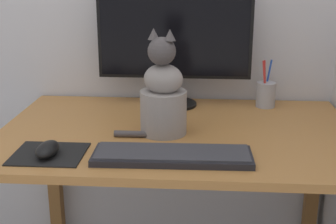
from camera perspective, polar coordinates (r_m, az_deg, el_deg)
desk at (r=1.56m, az=1.09°, el=-5.62°), size 1.15×0.74×0.72m
monitor at (r=1.73m, az=0.80°, el=8.74°), size 0.57×0.17×0.44m
keyboard at (r=1.29m, az=0.64°, el=-5.29°), size 0.44×0.15×0.02m
mousepad_left at (r=1.37m, az=-14.30°, el=-4.96°), size 0.20×0.18×0.00m
computer_mouse_left at (r=1.35m, az=-14.47°, el=-4.42°), size 0.06×0.11×0.04m
cat at (r=1.46m, az=-0.63°, el=2.00°), size 0.24×0.19×0.33m
pen_cup at (r=1.79m, az=11.84°, el=2.17°), size 0.07×0.07×0.18m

